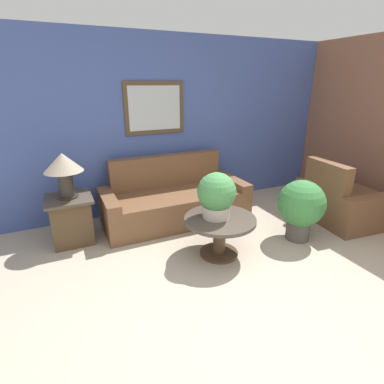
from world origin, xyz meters
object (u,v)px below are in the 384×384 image
object	(u,v)px
table_lamp	(63,167)
coffee_table	(220,228)
armchair	(342,202)
potted_plant_on_table	(217,195)
potted_plant_floor	(301,206)
side_table	(71,219)
couch_main	(175,201)

from	to	relation	value
table_lamp	coffee_table	bearing A→B (deg)	-34.51
armchair	table_lamp	size ratio (longest dim) A/B	2.13
potted_plant_on_table	potted_plant_floor	size ratio (longest dim) A/B	0.66
armchair	side_table	bearing A→B (deg)	80.85
coffee_table	side_table	size ratio (longest dim) A/B	1.38
table_lamp	potted_plant_on_table	xyz separation A→B (m)	(1.51, -1.02, -0.24)
potted_plant_on_table	table_lamp	bearing A→B (deg)	146.07
couch_main	coffee_table	bearing A→B (deg)	-84.31
couch_main	armchair	distance (m)	2.47
table_lamp	armchair	bearing A→B (deg)	-14.86
armchair	potted_plant_floor	bearing A→B (deg)	106.26
armchair	table_lamp	world-z (taller)	table_lamp
coffee_table	potted_plant_on_table	size ratio (longest dim) A/B	1.57
coffee_table	potted_plant_on_table	bearing A→B (deg)	124.90
armchair	couch_main	bearing A→B (deg)	70.51
coffee_table	potted_plant_on_table	xyz separation A→B (m)	(-0.03, 0.04, 0.41)
table_lamp	potted_plant_on_table	bearing A→B (deg)	-33.93
coffee_table	side_table	bearing A→B (deg)	145.49
armchair	potted_plant_on_table	xyz separation A→B (m)	(-2.15, -0.05, 0.47)
couch_main	coffee_table	distance (m)	1.15
side_table	potted_plant_on_table	world-z (taller)	potted_plant_on_table
table_lamp	potted_plant_floor	xyz separation A→B (m)	(2.67, -1.16, -0.53)
couch_main	potted_plant_floor	distance (m)	1.76
potted_plant_on_table	potted_plant_floor	distance (m)	1.20
table_lamp	potted_plant_floor	distance (m)	2.96
potted_plant_floor	couch_main	bearing A→B (deg)	134.96
table_lamp	potted_plant_on_table	distance (m)	1.84
table_lamp	side_table	bearing A→B (deg)	180.00
armchair	side_table	xyz separation A→B (m)	(-3.67, 0.97, 0.03)
armchair	potted_plant_floor	size ratio (longest dim) A/B	1.49
coffee_table	potted_plant_floor	bearing A→B (deg)	-4.91
armchair	coffee_table	size ratio (longest dim) A/B	1.43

